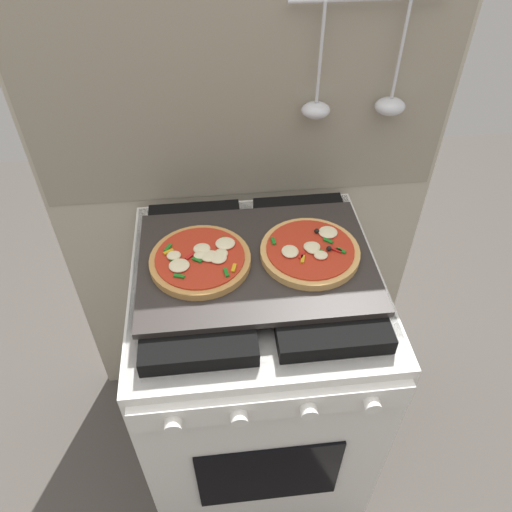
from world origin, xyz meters
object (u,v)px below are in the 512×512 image
(baking_tray, at_px, (256,262))
(pizza_right, at_px, (310,252))
(stove, at_px, (256,373))
(pizza_left, at_px, (201,260))

(baking_tray, bearing_deg, pizza_right, -0.56)
(stove, bearing_deg, baking_tray, 90.00)
(stove, height_order, baking_tray, baking_tray)
(baking_tray, height_order, pizza_left, pizza_left)
(stove, height_order, pizza_left, pizza_left)
(pizza_left, bearing_deg, pizza_right, 0.21)
(stove, xyz_separation_m, pizza_left, (-0.13, -0.00, 0.48))
(pizza_left, height_order, pizza_right, pizza_right)
(pizza_right, bearing_deg, pizza_left, -179.79)
(pizza_right, bearing_deg, stove, -179.82)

